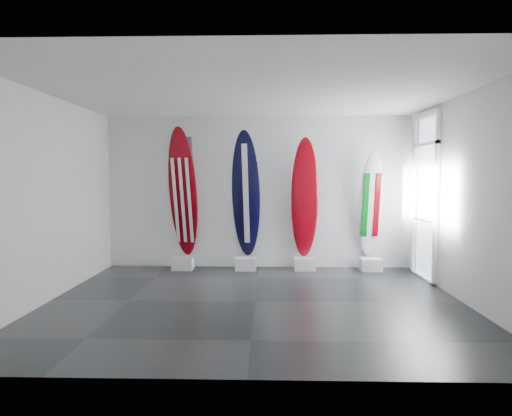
{
  "coord_description": "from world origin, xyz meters",
  "views": [
    {
      "loc": [
        0.18,
        -6.33,
        1.81
      ],
      "look_at": [
        -0.02,
        1.4,
        1.26
      ],
      "focal_mm": 31.11,
      "sensor_mm": 36.0,
      "label": 1
    }
  ],
  "objects_px": {
    "surfboard_italy": "(371,206)",
    "surfboard_navy": "(246,194)",
    "surfboard_swiss": "(305,198)",
    "surfboard_usa": "(183,193)"
  },
  "relations": [
    {
      "from": "surfboard_swiss",
      "to": "surfboard_italy",
      "type": "height_order",
      "value": "surfboard_swiss"
    },
    {
      "from": "surfboard_usa",
      "to": "surfboard_italy",
      "type": "xyz_separation_m",
      "value": [
        3.65,
        0.0,
        -0.25
      ]
    },
    {
      "from": "surfboard_navy",
      "to": "surfboard_italy",
      "type": "bearing_deg",
      "value": 11.46
    },
    {
      "from": "surfboard_usa",
      "to": "surfboard_italy",
      "type": "distance_m",
      "value": 3.66
    },
    {
      "from": "surfboard_swiss",
      "to": "surfboard_italy",
      "type": "xyz_separation_m",
      "value": [
        1.28,
        0.0,
        -0.15
      ]
    },
    {
      "from": "surfboard_italy",
      "to": "surfboard_navy",
      "type": "bearing_deg",
      "value": 176.37
    },
    {
      "from": "surfboard_swiss",
      "to": "surfboard_usa",
      "type": "bearing_deg",
      "value": 179.58
    },
    {
      "from": "surfboard_swiss",
      "to": "surfboard_italy",
      "type": "distance_m",
      "value": 1.28
    },
    {
      "from": "surfboard_navy",
      "to": "surfboard_italy",
      "type": "height_order",
      "value": "surfboard_navy"
    },
    {
      "from": "surfboard_italy",
      "to": "surfboard_swiss",
      "type": "bearing_deg",
      "value": 176.37
    }
  ]
}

